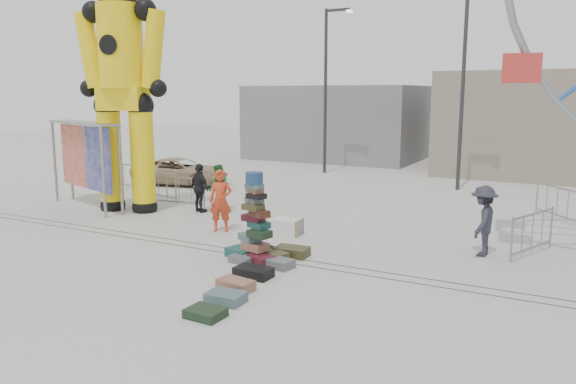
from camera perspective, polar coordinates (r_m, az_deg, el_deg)
The scene contains 27 objects.
ground at distance 13.76m, azimuth -6.94°, elevation -6.94°, with size 90.00×90.00×0.00m, color #9E9E99.
track_line_near at distance 14.23m, azimuth -5.56°, elevation -6.31°, with size 40.00×0.04×0.01m, color #47443F.
track_line_far at distance 14.56m, azimuth -4.68°, elevation -5.93°, with size 40.00×0.04×0.01m, color #47443F.
building_right at distance 30.80m, azimuth 27.02°, elevation 6.18°, with size 12.00×8.00×5.00m, color gray.
building_left at distance 35.51m, azimuth 5.49°, elevation 7.11°, with size 10.00×8.00×4.40m, color gray.
lamp_post_right at distance 24.19m, azimuth 17.58°, elevation 10.73°, with size 1.41×0.25×8.00m.
lamp_post_left at distance 28.21m, azimuth 4.01°, elevation 11.01°, with size 1.41×0.25×8.00m.
suitcase_tower at distance 13.67m, azimuth -3.28°, elevation -4.38°, with size 1.66×1.37×2.15m.
crash_test_dummy at distance 19.68m, azimuth -16.47°, elevation 10.77°, with size 3.32×1.46×8.32m.
banner_scaffold at distance 20.73m, azimuth -20.00°, elevation 4.65°, with size 4.18×1.98×3.02m.
steamer_trunk at distance 16.08m, azimuth -0.33°, elevation -3.54°, with size 0.95×0.55×0.45m, color silver.
row_case_0 at distance 13.99m, azimuth 0.38°, elevation -6.07°, with size 0.83×0.54×0.23m, color #414020.
row_case_1 at distance 13.15m, azimuth -1.10°, elevation -7.21°, with size 0.76×0.46×0.20m, color slate.
row_case_2 at distance 12.49m, azimuth -3.54°, elevation -8.13°, with size 0.82×0.50×0.22m, color black.
row_case_3 at distance 11.74m, azimuth -5.33°, elevation -9.37°, with size 0.76×0.44×0.22m, color #96644C.
row_case_4 at distance 11.10m, azimuth -6.34°, elevation -10.59°, with size 0.73×0.52×0.20m, color #4C686D.
row_case_5 at distance 10.47m, azimuth -8.39°, elevation -12.06°, with size 0.67×0.53×0.17m, color #1B311C.
barricade_dummy_a at distance 24.48m, azimuth -16.32°, elevation 1.54°, with size 2.00×0.10×1.10m, color gray, non-canonical shape.
barricade_dummy_b at distance 21.72m, azimuth -13.04°, elevation 0.65°, with size 2.00×0.10×1.10m, color gray, non-canonical shape.
barricade_dummy_c at distance 20.23m, azimuth -11.02°, elevation 0.04°, with size 2.00×0.10×1.10m, color gray, non-canonical shape.
barricade_wheel_front at distance 15.26m, azimuth 23.57°, elevation -3.89°, with size 2.00×0.10×1.10m, color gray, non-canonical shape.
barricade_wheel_back at distance 19.69m, azimuth 25.65°, elevation -1.04°, with size 2.00×0.10×1.10m, color gray, non-canonical shape.
pedestrian_red at distance 16.41m, azimuth -6.85°, elevation -0.89°, with size 0.66×0.43×1.82m, color #C23B1B.
pedestrian_green at distance 19.31m, azimuth -7.06°, elevation 0.42°, with size 0.77×0.60×1.59m, color #175E1F.
pedestrian_black at distance 19.14m, azimuth -8.95°, elevation 0.39°, with size 0.97×0.41×1.66m, color black.
pedestrian_grey at distance 14.70m, azimuth 19.22°, elevation -2.78°, with size 1.14×0.65×1.76m, color #252631.
parked_suv at distance 25.15m, azimuth -10.88°, elevation 2.06°, with size 1.93×4.18×1.16m, color tan.
Camera 1 is at (7.58, -10.76, 4.01)m, focal length 35.00 mm.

